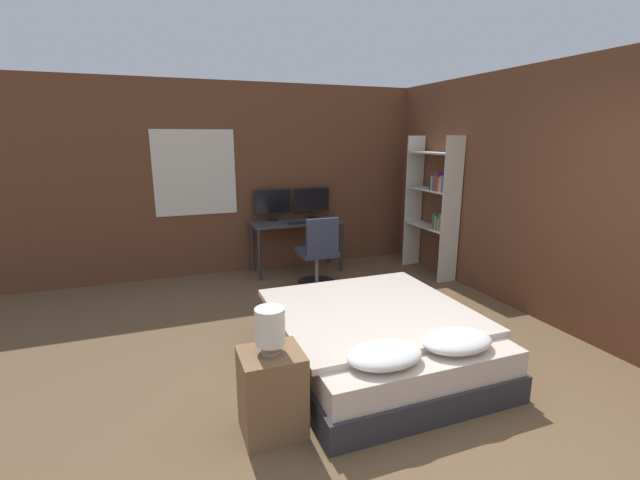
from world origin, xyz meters
name	(u,v)px	position (x,y,z in m)	size (l,w,h in m)	color
ground_plane	(486,446)	(0.00, 0.00, 0.00)	(20.00, 20.00, 0.00)	brown
wall_back	(289,178)	(-0.02, 4.35, 1.35)	(12.00, 0.08, 2.70)	brown
wall_side_right	(547,196)	(1.95, 1.50, 1.35)	(0.06, 12.00, 2.70)	brown
bed	(376,338)	(-0.18, 1.19, 0.24)	(1.66, 1.91, 0.55)	#2D2D33
nightstand	(272,393)	(-1.26, 0.62, 0.29)	(0.41, 0.37, 0.59)	brown
bedside_lamp	(270,327)	(-1.26, 0.62, 0.77)	(0.19, 0.19, 0.31)	gray
desk	(297,228)	(-0.02, 4.00, 0.65)	(1.33, 0.56, 0.76)	#38383D
monitor_left	(273,203)	(-0.33, 4.17, 1.02)	(0.55, 0.16, 0.45)	black
monitor_right	(312,201)	(0.28, 4.17, 1.02)	(0.55, 0.16, 0.45)	black
keyboard	(300,223)	(-0.02, 3.82, 0.76)	(0.34, 0.13, 0.02)	black
computer_mouse	(317,221)	(0.24, 3.82, 0.77)	(0.07, 0.05, 0.04)	black
office_chair	(318,257)	(0.04, 3.27, 0.39)	(0.52, 0.52, 0.95)	black
bookshelf	(436,200)	(1.76, 3.15, 1.10)	(0.29, 0.93, 1.97)	beige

